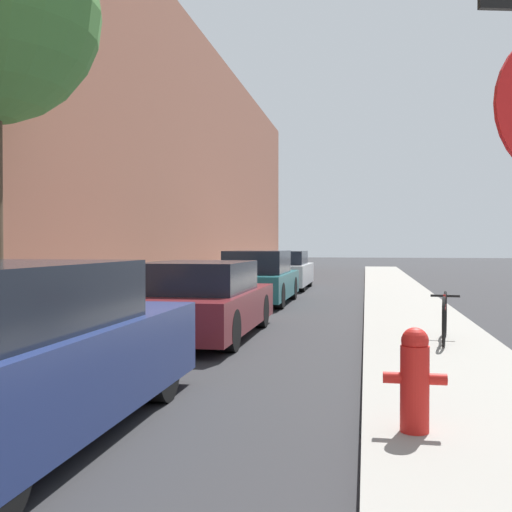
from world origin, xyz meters
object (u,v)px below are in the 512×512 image
(parked_car_maroon, at_px, (201,301))
(parked_car_teal, at_px, (259,279))
(bicycle, at_px, (445,317))
(fire_hydrant, at_px, (415,378))
(parked_car_silver, at_px, (282,271))

(parked_car_maroon, height_order, parked_car_teal, parked_car_teal)
(parked_car_maroon, distance_m, parked_car_teal, 6.02)
(parked_car_teal, bearing_deg, bicycle, -58.72)
(parked_car_maroon, bearing_deg, fire_hydrant, -58.85)
(parked_car_maroon, height_order, bicycle, parked_car_maroon)
(parked_car_silver, distance_m, fire_hydrant, 16.89)
(parked_car_silver, bearing_deg, fire_hydrant, -78.74)
(parked_car_maroon, bearing_deg, bicycle, -7.34)
(parked_car_silver, xyz_separation_m, bicycle, (4.08, -11.94, -0.16))
(parked_car_maroon, bearing_deg, parked_car_teal, 90.71)
(parked_car_silver, height_order, bicycle, parked_car_silver)
(parked_car_silver, bearing_deg, parked_car_teal, -88.69)
(bicycle, bearing_deg, fire_hydrant, -91.58)
(parked_car_teal, bearing_deg, fire_hydrant, -74.11)
(parked_car_maroon, relative_size, bicycle, 2.48)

